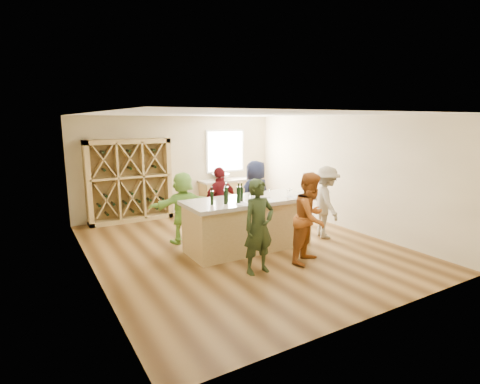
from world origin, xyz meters
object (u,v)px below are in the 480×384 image
wine_rack (130,181)px  person_far_left (183,207)px  wine_bottle_c (226,195)px  person_near_left (259,227)px  tasting_counter_base (248,225)px  wine_bottle_b (226,197)px  wine_bottle_a (212,198)px  wine_bottle_d (239,195)px  wine_bottle_e (242,194)px  person_server (326,202)px  person_far_mid (220,202)px  sink (221,177)px  person_near_right (311,218)px  person_far_right (256,196)px

wine_rack → person_far_left: size_ratio=1.39×
wine_bottle_c → person_near_left: size_ratio=0.19×
tasting_counter_base → wine_bottle_b: bearing=-162.5°
wine_bottle_a → wine_bottle_b: (0.25, -0.09, 0.00)m
wine_bottle_d → person_far_left: size_ratio=0.21×
wine_bottle_e → person_server: person_server is taller
wine_bottle_c → wine_bottle_d: 0.25m
wine_bottle_d → wine_bottle_e: size_ratio=1.12×
wine_bottle_a → person_near_left: bearing=-70.2°
person_far_left → wine_bottle_e: bearing=120.3°
person_far_mid → wine_bottle_a: bearing=44.1°
wine_bottle_a → person_far_mid: 1.43m
sink → wine_bottle_e: wine_bottle_e is taller
wine_bottle_c → person_near_right: (1.19, -1.15, -0.37)m
tasting_counter_base → wine_bottle_b: (-0.66, -0.21, 0.72)m
tasting_counter_base → wine_bottle_e: (-0.24, -0.11, 0.73)m
wine_rack → wine_bottle_c: bearing=-74.4°
wine_bottle_c → person_far_left: 1.35m
wine_bottle_c → person_far_mid: size_ratio=0.19×
person_near_left → sink: bearing=67.4°
wine_bottle_e → person_far_right: 1.66m
wine_bottle_d → person_far_left: (-0.63, 1.36, -0.45)m
wine_bottle_a → person_server: bearing=-2.4°
sink → wine_bottle_c: bearing=-116.0°
tasting_counter_base → person_server: 1.99m
person_near_left → person_near_right: bearing=-5.7°
person_far_left → person_server: bearing=153.3°
wine_bottle_b → person_far_mid: (0.52, 1.22, -0.39)m
wine_rack → tasting_counter_base: size_ratio=0.85×
wine_bottle_c → person_near_right: bearing=-44.0°
wine_rack → tasting_counter_base: 3.86m
wine_bottle_a → person_far_mid: bearing=55.7°
person_near_left → wine_bottle_d: bearing=79.1°
tasting_counter_base → person_server: (1.95, -0.24, 0.33)m
person_far_right → wine_bottle_c: bearing=32.6°
person_near_left → tasting_counter_base: bearing=63.3°
sink → person_far_mid: 2.71m
wine_bottle_b → wine_bottle_d: (0.26, -0.05, 0.03)m
wine_bottle_c → wine_bottle_d: bearing=-41.5°
person_near_left → person_far_right: (1.40, 2.25, 0.02)m
wine_bottle_b → wine_bottle_a: bearing=161.4°
wine_rack → wine_bottle_b: size_ratio=8.03×
sink → person_near_right: 4.67m
sink → wine_bottle_e: size_ratio=1.87×
wine_rack → wine_bottle_c: 3.70m
sink → wine_bottle_a: bearing=-120.0°
wine_rack → wine_bottle_a: wine_rack is taller
wine_bottle_b → person_far_right: (1.53, 1.28, -0.35)m
person_near_right → person_far_right: person_near_right is taller
person_near_left → wine_bottle_a: bearing=107.1°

